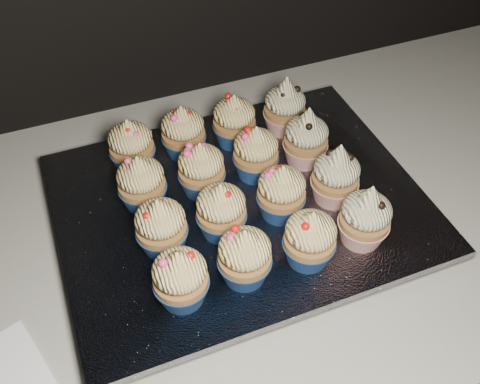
{
  "coord_description": "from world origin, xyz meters",
  "views": [
    {
      "loc": [
        -0.25,
        1.24,
        1.46
      ],
      "look_at": [
        -0.07,
        1.7,
        0.95
      ],
      "focal_mm": 40.0,
      "sensor_mm": 36.0,
      "label": 1
    }
  ],
  "objects": [
    {
      "name": "cabinet",
      "position": [
        0.0,
        1.7,
        0.43
      ],
      "size": [
        2.4,
        0.6,
        0.86
      ],
      "primitive_type": "cube",
      "color": "black",
      "rests_on": "ground"
    },
    {
      "name": "worktop",
      "position": [
        0.0,
        1.7,
        0.88
      ],
      "size": [
        2.44,
        0.64,
        0.04
      ],
      "primitive_type": "cube",
      "color": "beige",
      "rests_on": "cabinet"
    },
    {
      "name": "baking_tray",
      "position": [
        -0.07,
        1.7,
        0.91
      ],
      "size": [
        0.44,
        0.34,
        0.02
      ],
      "primitive_type": "cube",
      "rotation": [
        0.0,
        0.0,
        0.0
      ],
      "color": "black",
      "rests_on": "worktop"
    },
    {
      "name": "foil_lining",
      "position": [
        -0.07,
        1.7,
        0.93
      ],
      "size": [
        0.48,
        0.37,
        0.01
      ],
      "primitive_type": "cube",
      "rotation": [
        0.0,
        0.0,
        0.0
      ],
      "color": "silver",
      "rests_on": "baking_tray"
    },
    {
      "name": "cupcake_0",
      "position": [
        -0.19,
        1.58,
        0.97
      ],
      "size": [
        0.06,
        0.06,
        0.08
      ],
      "color": "navy",
      "rests_on": "foil_lining"
    },
    {
      "name": "cupcake_1",
      "position": [
        -0.11,
        1.58,
        0.97
      ],
      "size": [
        0.06,
        0.06,
        0.08
      ],
      "color": "navy",
      "rests_on": "foil_lining"
    },
    {
      "name": "cupcake_2",
      "position": [
        -0.03,
        1.58,
        0.97
      ],
      "size": [
        0.06,
        0.06,
        0.08
      ],
      "color": "navy",
      "rests_on": "foil_lining"
    },
    {
      "name": "cupcake_3",
      "position": [
        0.05,
        1.58,
        0.97
      ],
      "size": [
        0.06,
        0.06,
        0.1
      ],
      "color": "#A52316",
      "rests_on": "foil_lining"
    },
    {
      "name": "cupcake_4",
      "position": [
        -0.19,
        1.66,
        0.97
      ],
      "size": [
        0.06,
        0.06,
        0.08
      ],
      "color": "navy",
      "rests_on": "foil_lining"
    },
    {
      "name": "cupcake_5",
      "position": [
        -0.11,
        1.66,
        0.97
      ],
      "size": [
        0.06,
        0.06,
        0.08
      ],
      "color": "navy",
      "rests_on": "foil_lining"
    },
    {
      "name": "cupcake_6",
      "position": [
        -0.03,
        1.66,
        0.97
      ],
      "size": [
        0.06,
        0.06,
        0.08
      ],
      "color": "navy",
      "rests_on": "foil_lining"
    },
    {
      "name": "cupcake_7",
      "position": [
        0.05,
        1.66,
        0.97
      ],
      "size": [
        0.06,
        0.06,
        0.1
      ],
      "color": "#A52316",
      "rests_on": "foil_lining"
    },
    {
      "name": "cupcake_8",
      "position": [
        -0.19,
        1.74,
        0.97
      ],
      "size": [
        0.06,
        0.06,
        0.08
      ],
      "color": "navy",
      "rests_on": "foil_lining"
    },
    {
      "name": "cupcake_9",
      "position": [
        -0.11,
        1.73,
        0.97
      ],
      "size": [
        0.06,
        0.06,
        0.08
      ],
      "color": "navy",
      "rests_on": "foil_lining"
    },
    {
      "name": "cupcake_10",
      "position": [
        -0.03,
        1.74,
        0.97
      ],
      "size": [
        0.06,
        0.06,
        0.08
      ],
      "color": "navy",
      "rests_on": "foil_lining"
    },
    {
      "name": "cupcake_11",
      "position": [
        0.04,
        1.74,
        0.97
      ],
      "size": [
        0.06,
        0.06,
        0.1
      ],
      "color": "#A52316",
      "rests_on": "foil_lining"
    },
    {
      "name": "cupcake_12",
      "position": [
        -0.19,
        1.81,
        0.97
      ],
      "size": [
        0.06,
        0.06,
        0.08
      ],
      "color": "navy",
      "rests_on": "foil_lining"
    },
    {
      "name": "cupcake_13",
      "position": [
        -0.11,
        1.81,
        0.97
      ],
      "size": [
        0.06,
        0.06,
        0.08
      ],
      "color": "navy",
      "rests_on": "foil_lining"
    },
    {
      "name": "cupcake_14",
      "position": [
        -0.03,
        1.81,
        0.97
      ],
      "size": [
        0.06,
        0.06,
        0.08
      ],
      "color": "navy",
      "rests_on": "foil_lining"
    },
    {
      "name": "cupcake_15",
      "position": [
        0.05,
        1.81,
        0.97
      ],
      "size": [
        0.06,
        0.06,
        0.1
      ],
      "color": "#A52316",
      "rests_on": "foil_lining"
    }
  ]
}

